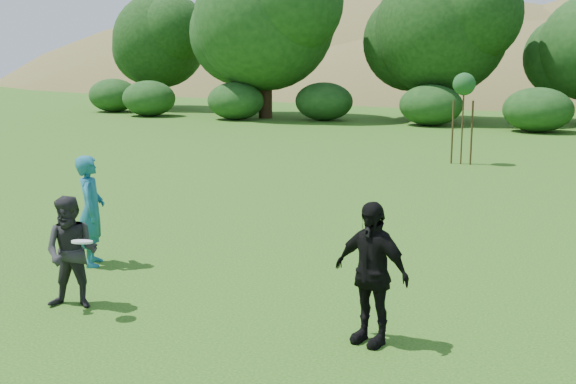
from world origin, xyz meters
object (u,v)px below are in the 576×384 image
Objects in this scene: player_grey at (72,253)px; sapling at (464,87)px; player_teal at (91,211)px; player_black at (371,273)px.

player_grey is 0.54× the size of sapling.
sapling is (1.82, 15.43, 1.65)m from player_grey.
player_teal is 1.17× the size of player_grey.
player_teal is 1.05× the size of player_black.
player_black is at bearing -81.47° from sapling.
player_grey is 0.89× the size of player_black.
player_grey is 15.63m from sapling.
player_black is (5.19, -1.12, -0.04)m from player_teal.
player_teal is 2.07m from player_grey.
player_grey is at bearing 179.53° from player_teal.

